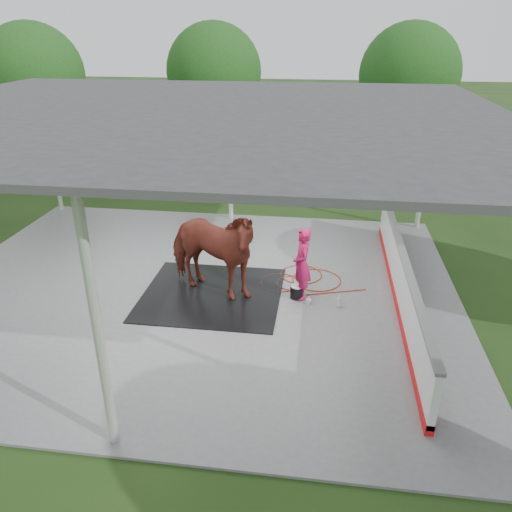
# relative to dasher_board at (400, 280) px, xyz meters

# --- Properties ---
(ground) EXTENTS (100.00, 100.00, 0.00)m
(ground) POSITION_rel_dasher_board_xyz_m (-4.60, 0.00, -0.59)
(ground) COLOR #1E3814
(concrete_slab) EXTENTS (12.00, 10.00, 0.05)m
(concrete_slab) POSITION_rel_dasher_board_xyz_m (-4.60, 0.00, -0.57)
(concrete_slab) COLOR slate
(concrete_slab) RESTS_ON ground
(pavilion_structure) EXTENTS (12.60, 10.60, 4.05)m
(pavilion_structure) POSITION_rel_dasher_board_xyz_m (-4.60, -0.00, 3.37)
(pavilion_structure) COLOR beige
(pavilion_structure) RESTS_ON ground
(dasher_board) EXTENTS (0.16, 8.00, 1.15)m
(dasher_board) POSITION_rel_dasher_board_xyz_m (0.00, 0.00, 0.00)
(dasher_board) COLOR red
(dasher_board) RESTS_ON concrete_slab
(tree_belt) EXTENTS (28.00, 28.00, 5.80)m
(tree_belt) POSITION_rel_dasher_board_xyz_m (-4.30, 0.90, 3.20)
(tree_belt) COLOR #382314
(tree_belt) RESTS_ON ground
(rubber_mat) EXTENTS (3.09, 2.90, 0.02)m
(rubber_mat) POSITION_rel_dasher_board_xyz_m (-4.13, -0.23, -0.53)
(rubber_mat) COLOR black
(rubber_mat) RESTS_ON concrete_slab
(horse) EXTENTS (2.74, 2.02, 2.11)m
(horse) POSITION_rel_dasher_board_xyz_m (-4.13, -0.23, 0.53)
(horse) COLOR maroon
(horse) RESTS_ON rubber_mat
(handler) EXTENTS (0.53, 0.68, 1.64)m
(handler) POSITION_rel_dasher_board_xyz_m (-2.13, -0.07, 0.28)
(handler) COLOR #B1124A
(handler) RESTS_ON concrete_slab
(wash_bucket) EXTENTS (0.31, 0.31, 0.29)m
(wash_bucket) POSITION_rel_dasher_board_xyz_m (-2.21, -0.10, -0.39)
(wash_bucket) COLOR black
(wash_bucket) RESTS_ON concrete_slab
(soap_bottle_a) EXTENTS (0.11, 0.11, 0.27)m
(soap_bottle_a) POSITION_rel_dasher_board_xyz_m (-1.28, -0.37, -0.41)
(soap_bottle_a) COLOR silver
(soap_bottle_a) RESTS_ON concrete_slab
(soap_bottle_b) EXTENTS (0.11, 0.11, 0.19)m
(soap_bottle_b) POSITION_rel_dasher_board_xyz_m (-1.94, -0.37, -0.45)
(soap_bottle_b) COLOR #338CD8
(soap_bottle_b) RESTS_ON concrete_slab
(hose_coil) EXTENTS (2.46, 1.52, 0.02)m
(hose_coil) POSITION_rel_dasher_board_xyz_m (-2.17, 0.76, -0.53)
(hose_coil) COLOR #A82D0C
(hose_coil) RESTS_ON concrete_slab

